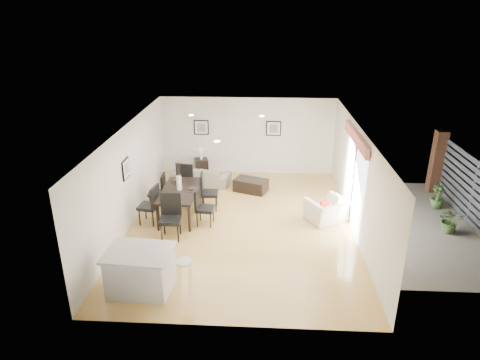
# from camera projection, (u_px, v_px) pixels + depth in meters

# --- Properties ---
(ground) EXTENTS (8.00, 8.00, 0.00)m
(ground) POSITION_uv_depth(u_px,v_px,m) (241.00, 225.00, 11.67)
(ground) COLOR tan
(ground) RESTS_ON ground
(wall_back) EXTENTS (6.00, 0.04, 2.70)m
(wall_back) POSITION_uv_depth(u_px,v_px,m) (247.00, 136.00, 14.86)
(wall_back) COLOR silver
(wall_back) RESTS_ON ground
(wall_front) EXTENTS (6.00, 0.04, 2.70)m
(wall_front) POSITION_uv_depth(u_px,v_px,m) (229.00, 264.00, 7.46)
(wall_front) COLOR silver
(wall_front) RESTS_ON ground
(wall_left) EXTENTS (0.04, 8.00, 2.70)m
(wall_left) POSITION_uv_depth(u_px,v_px,m) (128.00, 177.00, 11.32)
(wall_left) COLOR silver
(wall_left) RESTS_ON ground
(wall_right) EXTENTS (0.04, 8.00, 2.70)m
(wall_right) POSITION_uv_depth(u_px,v_px,m) (357.00, 182.00, 11.00)
(wall_right) COLOR silver
(wall_right) RESTS_ON ground
(ceiling) EXTENTS (6.00, 8.00, 0.02)m
(ceiling) POSITION_uv_depth(u_px,v_px,m) (241.00, 129.00, 10.65)
(ceiling) COLOR white
(ceiling) RESTS_ON wall_back
(sofa) EXTENTS (2.06, 1.13, 0.57)m
(sofa) POSITION_uv_depth(u_px,v_px,m) (201.00, 175.00, 14.35)
(sofa) COLOR gray
(sofa) RESTS_ON ground
(armchair) EXTENTS (1.32, 1.27, 0.66)m
(armchair) POSITION_uv_depth(u_px,v_px,m) (327.00, 210.00, 11.76)
(armchair) COLOR silver
(armchair) RESTS_ON ground
(courtyard_plant_a) EXTENTS (0.71, 0.64, 0.69)m
(courtyard_plant_a) POSITION_uv_depth(u_px,v_px,m) (451.00, 220.00, 11.16)
(courtyard_plant_a) COLOR #3C5926
(courtyard_plant_a) RESTS_ON ground
(courtyard_plant_b) EXTENTS (0.51, 0.51, 0.72)m
(courtyard_plant_b) POSITION_uv_depth(u_px,v_px,m) (437.00, 197.00, 12.53)
(courtyard_plant_b) COLOR #3C5926
(courtyard_plant_b) RESTS_ON ground
(dining_table) EXTENTS (0.98, 1.94, 0.80)m
(dining_table) POSITION_uv_depth(u_px,v_px,m) (180.00, 192.00, 11.92)
(dining_table) COLOR black
(dining_table) RESTS_ON ground
(dining_chair_wnear) EXTENTS (0.57, 0.57, 1.11)m
(dining_chair_wnear) POSITION_uv_depth(u_px,v_px,m) (151.00, 203.00, 11.53)
(dining_chair_wnear) COLOR black
(dining_chair_wnear) RESTS_ON ground
(dining_chair_wfar) EXTENTS (0.48, 0.48, 1.05)m
(dining_chair_wfar) POSITION_uv_depth(u_px,v_px,m) (160.00, 189.00, 12.45)
(dining_chair_wfar) COLOR black
(dining_chair_wfar) RESTS_ON ground
(dining_chair_enear) EXTENTS (0.51, 0.51, 1.05)m
(dining_chair_enear) POSITION_uv_depth(u_px,v_px,m) (202.00, 205.00, 11.50)
(dining_chair_enear) COLOR black
(dining_chair_enear) RESTS_ON ground
(dining_chair_efar) EXTENTS (0.52, 0.52, 1.10)m
(dining_chair_efar) POSITION_uv_depth(u_px,v_px,m) (206.00, 190.00, 12.36)
(dining_chair_efar) COLOR black
(dining_chair_efar) RESTS_ON ground
(dining_chair_head) EXTENTS (0.56, 0.56, 1.18)m
(dining_chair_head) POSITION_uv_depth(u_px,v_px,m) (171.00, 213.00, 10.84)
(dining_chair_head) COLOR black
(dining_chair_head) RESTS_ON ground
(dining_chair_foot) EXTENTS (0.61, 0.61, 1.18)m
(dining_chair_foot) POSITION_uv_depth(u_px,v_px,m) (186.00, 179.00, 13.04)
(dining_chair_foot) COLOR black
(dining_chair_foot) RESTS_ON ground
(vase) EXTENTS (0.91, 1.49, 0.84)m
(vase) POSITION_uv_depth(u_px,v_px,m) (179.00, 177.00, 11.75)
(vase) COLOR white
(vase) RESTS_ON dining_table
(coffee_table) EXTENTS (1.17, 0.94, 0.41)m
(coffee_table) POSITION_uv_depth(u_px,v_px,m) (251.00, 185.00, 13.74)
(coffee_table) COLOR black
(coffee_table) RESTS_ON ground
(side_table) EXTENTS (0.54, 0.54, 0.59)m
(side_table) POSITION_uv_depth(u_px,v_px,m) (202.00, 167.00, 15.05)
(side_table) COLOR black
(side_table) RESTS_ON ground
(table_lamp) EXTENTS (0.19, 0.19, 0.37)m
(table_lamp) POSITION_uv_depth(u_px,v_px,m) (201.00, 153.00, 14.84)
(table_lamp) COLOR white
(table_lamp) RESTS_ON side_table
(cushion) EXTENTS (0.28, 0.25, 0.29)m
(cushion) POSITION_uv_depth(u_px,v_px,m) (324.00, 205.00, 11.61)
(cushion) COLOR maroon
(cushion) RESTS_ON armchair
(kitchen_island) EXTENTS (1.40, 1.11, 0.93)m
(kitchen_island) POSITION_uv_depth(u_px,v_px,m) (140.00, 271.00, 8.82)
(kitchen_island) COLOR silver
(kitchen_island) RESTS_ON ground
(bar_stool) EXTENTS (0.34, 0.34, 0.74)m
(bar_stool) POSITION_uv_depth(u_px,v_px,m) (184.00, 265.00, 8.71)
(bar_stool) COLOR silver
(bar_stool) RESTS_ON ground
(framed_print_back_left) EXTENTS (0.52, 0.04, 0.52)m
(framed_print_back_left) POSITION_uv_depth(u_px,v_px,m) (201.00, 127.00, 14.80)
(framed_print_back_left) COLOR black
(framed_print_back_left) RESTS_ON wall_back
(framed_print_back_right) EXTENTS (0.52, 0.04, 0.52)m
(framed_print_back_right) POSITION_uv_depth(u_px,v_px,m) (274.00, 128.00, 14.67)
(framed_print_back_right) COLOR black
(framed_print_back_right) RESTS_ON wall_back
(framed_print_left_wall) EXTENTS (0.04, 0.52, 0.52)m
(framed_print_left_wall) POSITION_uv_depth(u_px,v_px,m) (126.00, 169.00, 11.02)
(framed_print_left_wall) COLOR black
(framed_print_left_wall) RESTS_ON wall_left
(sliding_door) EXTENTS (0.12, 2.70, 2.57)m
(sliding_door) POSITION_uv_depth(u_px,v_px,m) (355.00, 166.00, 11.16)
(sliding_door) COLOR white
(sliding_door) RESTS_ON wall_right
(courtyard) EXTENTS (6.00, 6.00, 2.00)m
(courtyard) POSITION_uv_depth(u_px,v_px,m) (465.00, 186.00, 11.80)
(courtyard) COLOR gray
(courtyard) RESTS_ON ground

